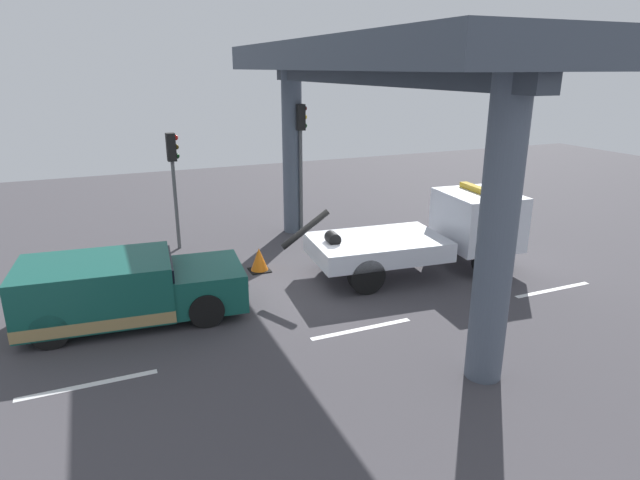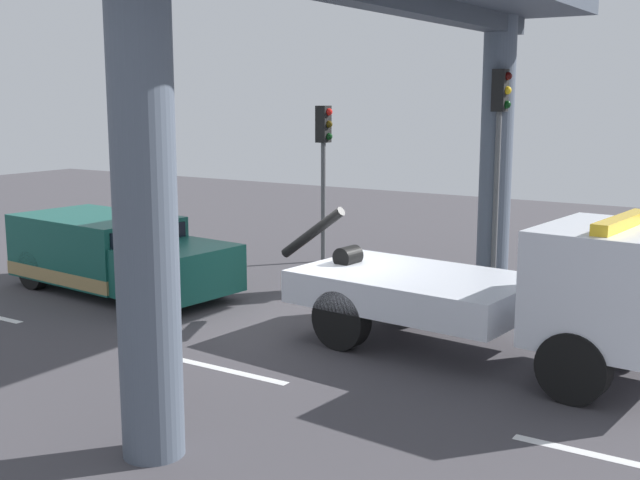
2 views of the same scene
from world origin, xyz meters
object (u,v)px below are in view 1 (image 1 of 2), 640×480
(towed_van_green, at_px, (123,290))
(traffic_light_near, at_px, (173,165))
(tow_truck_white, at_px, (437,232))
(traffic_light_far, at_px, (301,141))
(traffic_cone_orange, at_px, (259,260))

(towed_van_green, relative_size, traffic_light_near, 1.38)
(tow_truck_white, bearing_deg, towed_van_green, 179.52)
(towed_van_green, xyz_separation_m, traffic_light_far, (6.62, 5.06, 2.63))
(traffic_light_far, relative_size, traffic_cone_orange, 6.47)
(traffic_light_far, bearing_deg, towed_van_green, -142.60)
(tow_truck_white, relative_size, traffic_cone_orange, 10.09)
(traffic_light_near, bearing_deg, traffic_cone_orange, -59.13)
(traffic_light_near, distance_m, traffic_light_far, 4.53)
(traffic_light_far, height_order, traffic_cone_orange, traffic_light_far)
(traffic_light_near, relative_size, traffic_cone_orange, 5.37)
(tow_truck_white, distance_m, traffic_light_near, 8.73)
(tow_truck_white, height_order, towed_van_green, tow_truck_white)
(towed_van_green, relative_size, traffic_cone_orange, 7.39)
(traffic_light_near, height_order, traffic_cone_orange, traffic_light_near)
(traffic_cone_orange, bearing_deg, tow_truck_white, -21.77)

